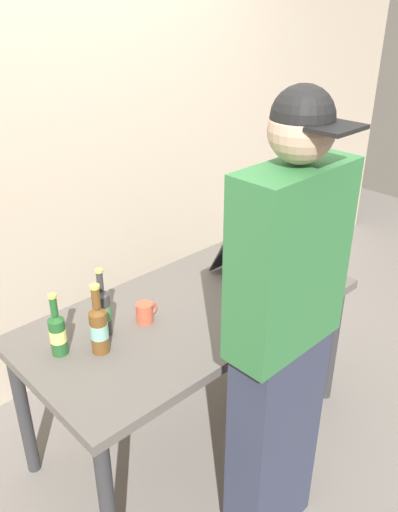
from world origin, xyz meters
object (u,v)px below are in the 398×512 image
at_px(beer_bottle_green, 99,327).
at_px(laptop, 253,265).
at_px(person_figure, 282,345).
at_px(beer_bottle_dark, 58,332).
at_px(coffee_mug, 145,312).
at_px(beer_bottle_brown, 103,310).

bearing_deg(beer_bottle_green, laptop, 0.32).
relative_size(laptop, person_figure, 0.19).
height_order(laptop, beer_bottle_dark, beer_bottle_dark).
height_order(beer_bottle_dark, coffee_mug, beer_bottle_dark).
height_order(beer_bottle_brown, person_figure, person_figure).
bearing_deg(coffee_mug, beer_bottle_brown, 164.89).
bearing_deg(beer_bottle_green, person_figure, -60.04).
bearing_deg(beer_bottle_green, beer_bottle_dark, 141.53).
distance_m(beer_bottle_brown, coffee_mug, 0.20).
distance_m(laptop, coffee_mug, 0.68).
distance_m(beer_bottle_green, person_figure, 0.73).
relative_size(beer_bottle_dark, beer_bottle_brown, 0.89).
height_order(person_figure, coffee_mug, person_figure).
relative_size(laptop, beer_bottle_brown, 1.13).
xyz_separation_m(beer_bottle_brown, person_figure, (0.28, -0.72, 0.07)).
height_order(laptop, coffee_mug, laptop).
relative_size(beer_bottle_green, coffee_mug, 2.87).
distance_m(beer_bottle_brown, person_figure, 0.78).
xyz_separation_m(beer_bottle_dark, beer_bottle_brown, (0.21, -0.01, 0.02)).
bearing_deg(beer_bottle_dark, coffee_mug, -8.49).
height_order(beer_bottle_green, beer_bottle_brown, beer_bottle_brown).
xyz_separation_m(person_figure, coffee_mug, (-0.10, 0.67, -0.14)).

